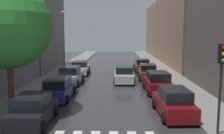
# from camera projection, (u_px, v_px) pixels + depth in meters

# --- Properties ---
(ground_plane) EXTENTS (28.00, 72.00, 0.04)m
(ground_plane) POSITION_uv_depth(u_px,v_px,m) (113.00, 72.00, 32.03)
(ground_plane) COLOR #303032
(sidewalk_left) EXTENTS (3.00, 72.00, 0.15)m
(sidewalk_left) POSITION_uv_depth(u_px,v_px,m) (63.00, 71.00, 32.18)
(sidewalk_left) COLOR gray
(sidewalk_left) RESTS_ON ground
(sidewalk_right) EXTENTS (3.00, 72.00, 0.15)m
(sidewalk_right) POSITION_uv_depth(u_px,v_px,m) (164.00, 72.00, 31.86)
(sidewalk_right) COLOR gray
(sidewalk_right) RESTS_ON ground
(building_left_mid) EXTENTS (6.00, 12.71, 12.48)m
(building_left_mid) POSITION_uv_depth(u_px,v_px,m) (32.00, 24.00, 33.66)
(building_left_mid) COLOR slate
(building_left_mid) RESTS_ON ground
(building_right_far) EXTENTS (6.00, 18.43, 11.14)m
(building_right_far) POSITION_uv_depth(u_px,v_px,m) (164.00, 31.00, 56.23)
(building_right_far) COLOR #8C6B56
(building_right_far) RESTS_ON ground
(parked_car_left_nearest) EXTENTS (2.10, 4.05, 1.63)m
(parked_car_left_nearest) POSITION_uv_depth(u_px,v_px,m) (33.00, 110.00, 13.60)
(parked_car_left_nearest) COLOR black
(parked_car_left_nearest) RESTS_ON ground
(parked_car_left_second) EXTENTS (2.07, 4.70, 1.59)m
(parked_car_left_second) POSITION_uv_depth(u_px,v_px,m) (59.00, 89.00, 18.95)
(parked_car_left_second) COLOR navy
(parked_car_left_second) RESTS_ON ground
(parked_car_left_third) EXTENTS (2.15, 4.49, 1.75)m
(parked_car_left_third) POSITION_uv_depth(u_px,v_px,m) (71.00, 76.00, 24.39)
(parked_car_left_third) COLOR #B2B7BF
(parked_car_left_third) RESTS_ON ground
(parked_car_left_fourth) EXTENTS (2.25, 4.79, 1.59)m
(parked_car_left_fourth) POSITION_uv_depth(u_px,v_px,m) (80.00, 68.00, 30.38)
(parked_car_left_fourth) COLOR silver
(parked_car_left_fourth) RESTS_ON ground
(parked_car_right_nearest) EXTENTS (2.13, 4.35, 1.70)m
(parked_car_right_nearest) POSITION_uv_depth(u_px,v_px,m) (174.00, 103.00, 14.91)
(parked_car_right_nearest) COLOR maroon
(parked_car_right_nearest) RESTS_ON ground
(parked_car_right_second) EXTENTS (2.20, 4.26, 1.76)m
(parked_car_right_second) POSITION_uv_depth(u_px,v_px,m) (158.00, 83.00, 20.83)
(parked_car_right_second) COLOR maroon
(parked_car_right_second) RESTS_ON ground
(parked_car_right_third) EXTENTS (2.15, 4.47, 1.62)m
(parked_car_right_third) POSITION_uv_depth(u_px,v_px,m) (148.00, 72.00, 27.18)
(parked_car_right_third) COLOR brown
(parked_car_right_third) RESTS_ON ground
(parked_car_right_fourth) EXTENTS (2.16, 4.47, 1.61)m
(parked_car_right_fourth) POSITION_uv_depth(u_px,v_px,m) (142.00, 65.00, 32.70)
(parked_car_right_fourth) COLOR brown
(parked_car_right_fourth) RESTS_ON ground
(car_midroad) EXTENTS (2.10, 4.48, 1.63)m
(car_midroad) POSITION_uv_depth(u_px,v_px,m) (124.00, 75.00, 25.30)
(car_midroad) COLOR silver
(car_midroad) RESTS_ON ground
(street_tree_left) EXTENTS (5.21, 5.21, 7.86)m
(street_tree_left) POSITION_uv_depth(u_px,v_px,m) (8.00, 25.00, 14.70)
(street_tree_left) COLOR #513823
(street_tree_left) RESTS_ON sidewalk_left
(traffic_light_right_corner) EXTENTS (0.30, 0.42, 4.30)m
(traffic_light_right_corner) POSITION_uv_depth(u_px,v_px,m) (222.00, 69.00, 11.51)
(traffic_light_right_corner) COLOR black
(traffic_light_right_corner) RESTS_ON sidewalk_right
(lamp_post_left) EXTENTS (0.60, 0.28, 7.27)m
(lamp_post_left) POSITION_uv_depth(u_px,v_px,m) (64.00, 39.00, 28.40)
(lamp_post_left) COLOR #595B60
(lamp_post_left) RESTS_ON sidewalk_left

